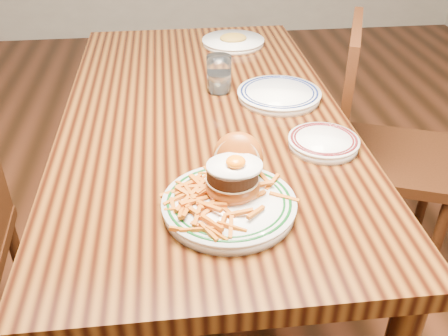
{
  "coord_description": "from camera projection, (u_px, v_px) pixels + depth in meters",
  "views": [
    {
      "loc": [
        -0.09,
        -1.39,
        1.45
      ],
      "look_at": [
        0.01,
        -0.49,
        0.85
      ],
      "focal_mm": 40.0,
      "sensor_mm": 36.0,
      "label": 1
    }
  ],
  "objects": [
    {
      "name": "side_plate",
      "position": [
        324.0,
        142.0,
        1.34
      ],
      "size": [
        0.19,
        0.19,
        0.03
      ],
      "rotation": [
        0.0,
        0.0,
        0.03
      ],
      "color": "white",
      "rests_on": "table"
    },
    {
      "name": "chair_right",
      "position": [
        375.0,
        144.0,
        1.85
      ],
      "size": [
        0.57,
        0.57,
        0.94
      ],
      "rotation": [
        0.0,
        0.0,
        2.78
      ],
      "color": "#3B1B0C",
      "rests_on": "floor"
    },
    {
      "name": "main_plate",
      "position": [
        231.0,
        192.0,
        1.11
      ],
      "size": [
        0.3,
        0.32,
        0.14
      ],
      "rotation": [
        0.0,
        0.0,
        -0.32
      ],
      "color": "white",
      "rests_on": "table"
    },
    {
      "name": "floor",
      "position": [
        207.0,
        282.0,
        1.95
      ],
      "size": [
        6.0,
        6.0,
        0.0
      ],
      "primitive_type": "plane",
      "color": "black",
      "rests_on": "ground"
    },
    {
      "name": "table",
      "position": [
        204.0,
        134.0,
        1.59
      ],
      "size": [
        0.85,
        1.6,
        0.75
      ],
      "color": "black",
      "rests_on": "floor"
    },
    {
      "name": "rear_plate",
      "position": [
        279.0,
        94.0,
        1.6
      ],
      "size": [
        0.27,
        0.27,
        0.03
      ],
      "rotation": [
        0.0,
        0.0,
        -0.26
      ],
      "color": "white",
      "rests_on": "table"
    },
    {
      "name": "far_plate",
      "position": [
        233.0,
        41.0,
        2.02
      ],
      "size": [
        0.25,
        0.25,
        0.05
      ],
      "rotation": [
        0.0,
        0.0,
        0.23
      ],
      "color": "white",
      "rests_on": "table"
    },
    {
      "name": "water_glass",
      "position": [
        219.0,
        76.0,
        1.63
      ],
      "size": [
        0.08,
        0.08,
        0.12
      ],
      "color": "white",
      "rests_on": "table"
    }
  ]
}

